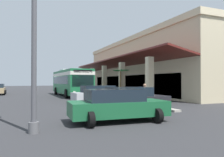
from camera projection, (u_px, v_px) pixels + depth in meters
name	position (u px, v px, depth m)	size (l,w,h in m)	color
ground	(113.00, 93.00, 32.64)	(120.00, 120.00, 0.00)	#2D2D30
curb_strip	(93.00, 94.00, 28.76)	(34.61, 0.50, 0.12)	#9E998E
plaza_building	(154.00, 67.00, 32.39)	(29.14, 13.62, 7.75)	#C6B793
transit_bus	(71.00, 81.00, 26.78)	(11.28, 3.06, 3.34)	#196638
parked_sedan_green	(117.00, 105.00, 9.77)	(2.58, 4.48, 1.47)	#195933
parked_sedan_charcoal	(131.00, 99.00, 12.93)	(2.55, 4.47, 1.47)	#232328
parked_sedan_silver	(99.00, 94.00, 17.46)	(2.62, 4.50, 1.47)	#B2B5BA
pedestrian	(145.00, 94.00, 14.67)	(0.53, 0.51, 1.65)	#38383D
potted_palm	(120.00, 90.00, 23.44)	(1.48, 1.89, 3.17)	#4C4742
lot_light_pole	(34.00, 16.00, 7.61)	(0.60, 0.60, 7.73)	#59595B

